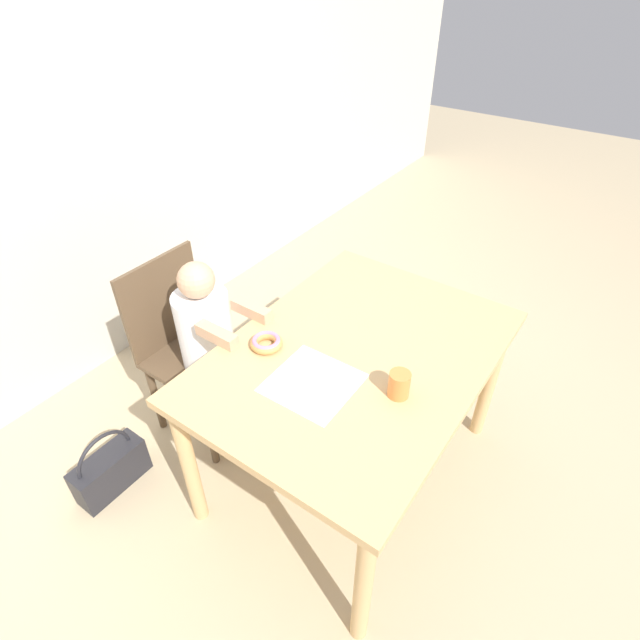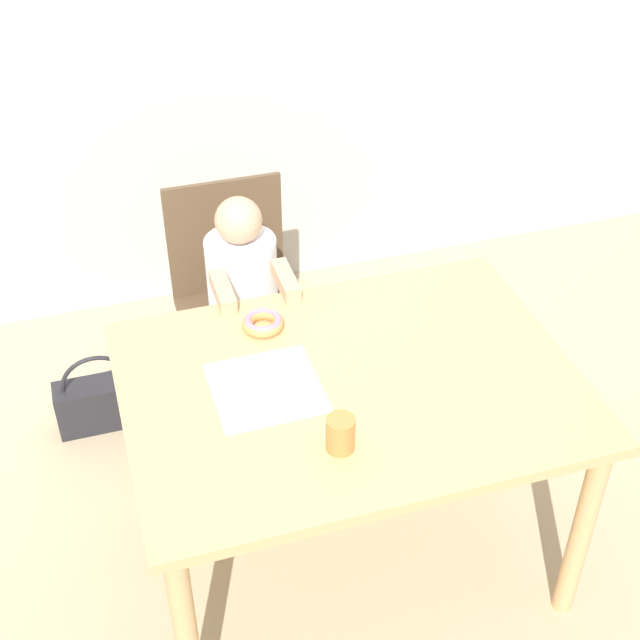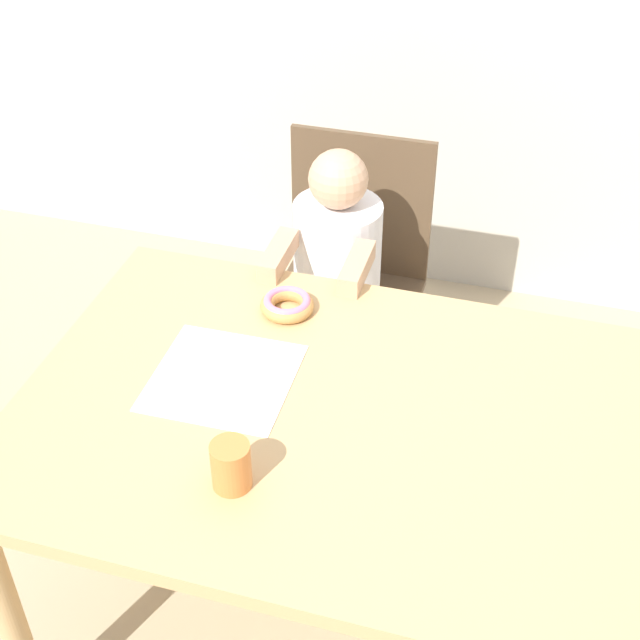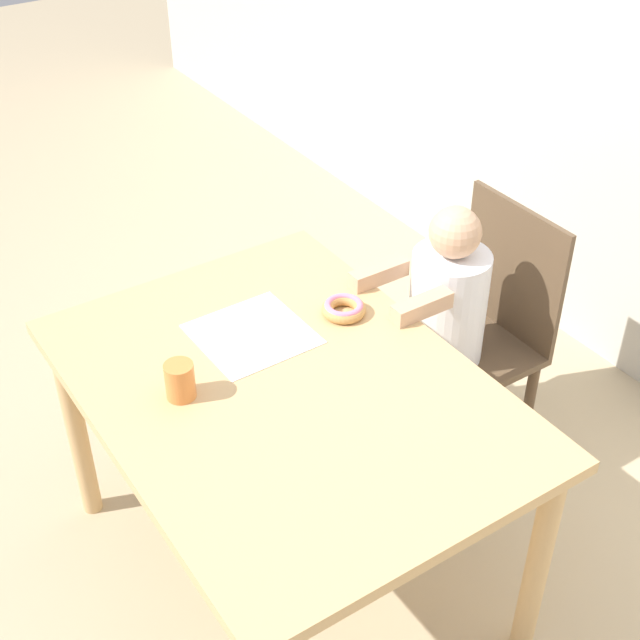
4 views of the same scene
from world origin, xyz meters
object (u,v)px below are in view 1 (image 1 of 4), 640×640
(child_figure, at_px, (210,355))
(donut, at_px, (266,342))
(handbag, at_px, (110,469))
(cup, at_px, (399,384))
(chair, at_px, (191,348))

(child_figure, bearing_deg, donut, -92.97)
(donut, xyz_separation_m, handbag, (-0.51, 0.52, -0.63))
(child_figure, bearing_deg, cup, -87.09)
(donut, distance_m, handbag, 0.96)
(child_figure, relative_size, donut, 7.66)
(donut, bearing_deg, child_figure, 87.03)
(handbag, distance_m, cup, 1.37)
(child_figure, relative_size, handbag, 2.95)
(handbag, bearing_deg, chair, -2.55)
(chair, distance_m, handbag, 0.63)
(donut, relative_size, handbag, 0.39)
(child_figure, relative_size, cup, 9.77)
(donut, bearing_deg, handbag, 134.49)
(child_figure, distance_m, donut, 0.45)
(child_figure, xyz_separation_m, donut, (-0.02, -0.37, 0.27))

